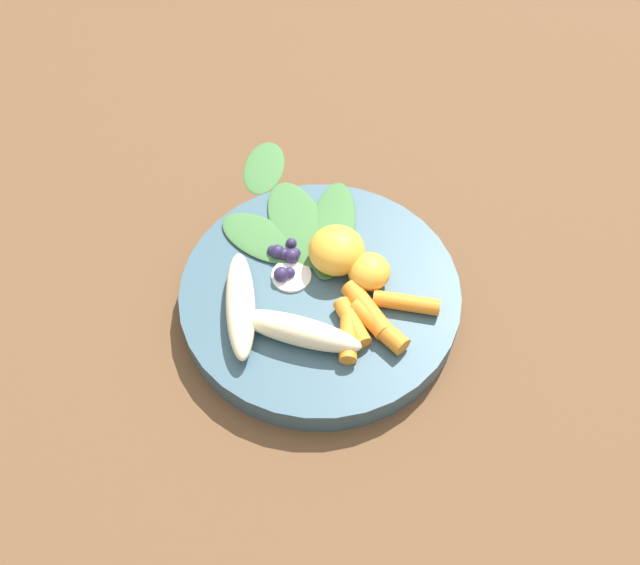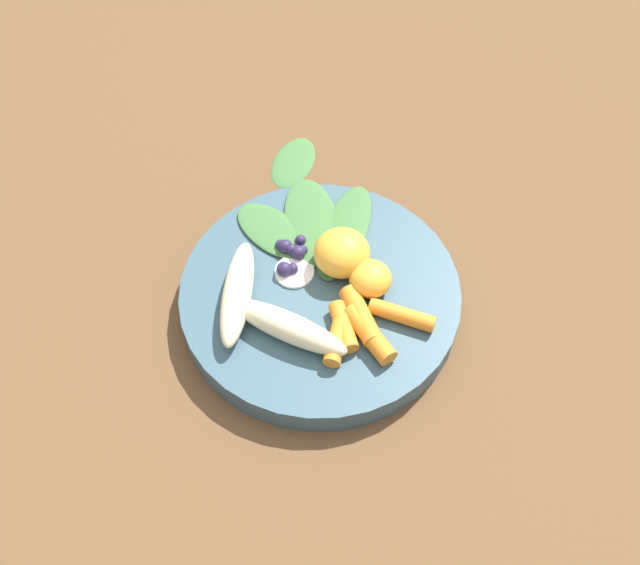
% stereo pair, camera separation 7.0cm
% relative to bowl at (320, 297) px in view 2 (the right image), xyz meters
% --- Properties ---
extents(ground_plane, '(2.40, 2.40, 0.00)m').
position_rel_bowl_xyz_m(ground_plane, '(0.00, 0.00, -0.01)').
color(ground_plane, brown).
extents(bowl, '(0.27, 0.27, 0.03)m').
position_rel_bowl_xyz_m(bowl, '(0.00, 0.00, 0.00)').
color(bowl, '#385666').
rests_on(bowl, ground_plane).
extents(banana_peeled_left, '(0.12, 0.05, 0.03)m').
position_rel_bowl_xyz_m(banana_peeled_left, '(0.01, 0.06, 0.03)').
color(banana_peeled_left, beige).
rests_on(banana_peeled_left, bowl).
extents(banana_peeled_right, '(0.05, 0.12, 0.03)m').
position_rel_bowl_xyz_m(banana_peeled_right, '(0.07, 0.04, 0.03)').
color(banana_peeled_right, beige).
rests_on(banana_peeled_right, bowl).
extents(orange_segment_near, '(0.05, 0.05, 0.04)m').
position_rel_bowl_xyz_m(orange_segment_near, '(-0.01, -0.03, 0.03)').
color(orange_segment_near, '#F4A833').
rests_on(orange_segment_near, bowl).
extents(orange_segment_far, '(0.04, 0.04, 0.03)m').
position_rel_bowl_xyz_m(orange_segment_far, '(-0.05, -0.01, 0.03)').
color(orange_segment_far, '#F4A833').
rests_on(orange_segment_far, bowl).
extents(carrot_front, '(0.02, 0.05, 0.02)m').
position_rel_bowl_xyz_m(carrot_front, '(-0.03, 0.06, 0.02)').
color(carrot_front, orange).
rests_on(carrot_front, bowl).
extents(carrot_mid_left, '(0.04, 0.05, 0.02)m').
position_rel_bowl_xyz_m(carrot_mid_left, '(-0.03, 0.04, 0.02)').
color(carrot_mid_left, orange).
rests_on(carrot_mid_left, bowl).
extents(carrot_mid_right, '(0.06, 0.05, 0.02)m').
position_rel_bowl_xyz_m(carrot_mid_right, '(-0.06, 0.04, 0.02)').
color(carrot_mid_right, orange).
rests_on(carrot_mid_right, bowl).
extents(carrot_rear, '(0.05, 0.06, 0.02)m').
position_rel_bowl_xyz_m(carrot_rear, '(-0.05, 0.03, 0.02)').
color(carrot_rear, orange).
rests_on(carrot_rear, bowl).
extents(carrot_small, '(0.06, 0.02, 0.02)m').
position_rel_bowl_xyz_m(carrot_small, '(-0.08, 0.01, 0.02)').
color(carrot_small, orange).
rests_on(carrot_small, bowl).
extents(blueberry_pile, '(0.03, 0.05, 0.01)m').
position_rel_bowl_xyz_m(blueberry_pile, '(0.04, -0.03, 0.02)').
color(blueberry_pile, '#2D234C').
rests_on(blueberry_pile, bowl).
extents(coconut_shred_patch, '(0.04, 0.04, 0.00)m').
position_rel_bowl_xyz_m(coconut_shred_patch, '(0.03, -0.01, 0.02)').
color(coconut_shred_patch, white).
rests_on(coconut_shred_patch, bowl).
extents(kale_leaf_left, '(0.05, 0.13, 0.00)m').
position_rel_bowl_xyz_m(kale_leaf_left, '(-0.01, -0.07, 0.02)').
color(kale_leaf_left, '#3D7038').
rests_on(kale_leaf_left, bowl).
extents(kale_leaf_right, '(0.10, 0.13, 0.00)m').
position_rel_bowl_xyz_m(kale_leaf_right, '(0.03, -0.08, 0.02)').
color(kale_leaf_right, '#3D7038').
rests_on(kale_leaf_right, bowl).
extents(kale_leaf_rear, '(0.11, 0.09, 0.00)m').
position_rel_bowl_xyz_m(kale_leaf_rear, '(0.07, -0.05, 0.02)').
color(kale_leaf_rear, '#3D7038').
rests_on(kale_leaf_rear, bowl).
extents(kale_leaf_stray, '(0.05, 0.08, 0.01)m').
position_rel_bowl_xyz_m(kale_leaf_stray, '(0.08, -0.18, -0.01)').
color(kale_leaf_stray, '#3D7038').
rests_on(kale_leaf_stray, ground_plane).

